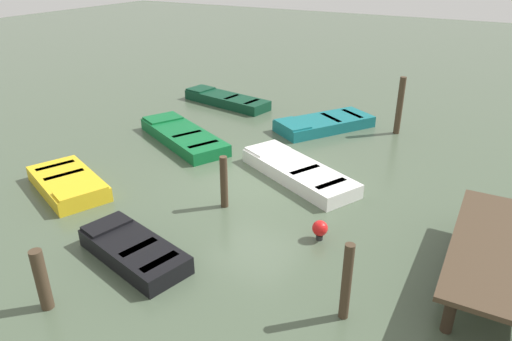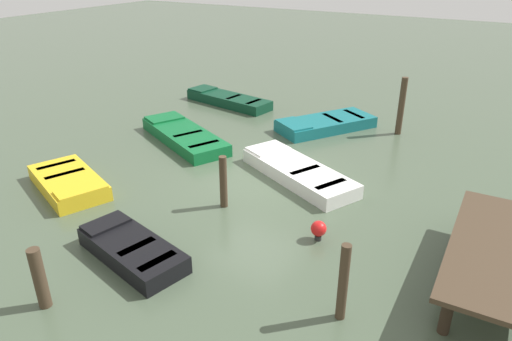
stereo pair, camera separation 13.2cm
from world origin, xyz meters
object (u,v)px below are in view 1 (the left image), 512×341
object	(u,v)px
rowboat_green	(183,136)
rowboat_black	(133,250)
rowboat_teal	(324,123)
rowboat_white	(297,171)
mooring_piling_near_right	(42,280)
rowboat_dark_green	(226,100)
mooring_piling_mid_left	(224,182)
marker_buoy	(320,229)
mooring_piling_far_left	(346,282)
dock_segment	(503,251)
rowboat_yellow	(68,183)
mooring_piling_near_left	(400,106)

from	to	relation	value
rowboat_green	rowboat_black	xyz separation A→B (m)	(5.97, 3.27, 0.00)
rowboat_teal	rowboat_white	distance (m)	4.34
mooring_piling_near_right	rowboat_dark_green	bearing A→B (deg)	-162.07
mooring_piling_mid_left	marker_buoy	world-z (taller)	mooring_piling_mid_left
mooring_piling_mid_left	mooring_piling_far_left	distance (m)	4.69
mooring_piling_mid_left	rowboat_green	bearing A→B (deg)	-129.77
mooring_piling_near_right	mooring_piling_far_left	bearing A→B (deg)	116.83
mooring_piling_near_right	dock_segment	bearing A→B (deg)	123.38
rowboat_green	mooring_piling_mid_left	bearing A→B (deg)	166.03
dock_segment	rowboat_black	distance (m)	7.39
rowboat_yellow	rowboat_dark_green	bearing A→B (deg)	115.53
mooring_piling_near_right	rowboat_white	bearing A→B (deg)	166.54
rowboat_yellow	rowboat_black	bearing A→B (deg)	0.25
dock_segment	rowboat_green	size ratio (longest dim) A/B	1.00
rowboat_white	rowboat_dark_green	bearing A→B (deg)	-15.63
mooring_piling_mid_left	rowboat_white	bearing A→B (deg)	158.96
dock_segment	mooring_piling_near_right	world-z (taller)	mooring_piling_near_right
marker_buoy	rowboat_green	bearing A→B (deg)	-117.32
rowboat_green	rowboat_dark_green	bearing A→B (deg)	-50.77
rowboat_yellow	rowboat_black	size ratio (longest dim) A/B	1.10
rowboat_white	mooring_piling_far_left	size ratio (longest dim) A/B	2.61
mooring_piling_mid_left	rowboat_black	bearing A→B (deg)	-9.01
mooring_piling_near_right	mooring_piling_far_left	size ratio (longest dim) A/B	0.81
rowboat_green	rowboat_white	distance (m)	4.71
rowboat_dark_green	rowboat_black	distance (m)	11.23
marker_buoy	mooring_piling_mid_left	bearing A→B (deg)	-94.90
rowboat_green	rowboat_white	size ratio (longest dim) A/B	1.06
mooring_piling_far_left	rowboat_teal	bearing A→B (deg)	-156.02
rowboat_green	rowboat_black	size ratio (longest dim) A/B	1.51
mooring_piling_far_left	rowboat_white	bearing A→B (deg)	-146.84
rowboat_yellow	mooring_piling_near_right	size ratio (longest dim) A/B	2.49
rowboat_green	rowboat_dark_green	xyz separation A→B (m)	(-4.40, -1.05, 0.00)
rowboat_yellow	mooring_piling_near_left	world-z (taller)	mooring_piling_near_left
rowboat_yellow	mooring_piling_near_left	xyz separation A→B (m)	(-8.93, 6.73, 0.81)
rowboat_green	dock_segment	bearing A→B (deg)	-171.71
rowboat_teal	rowboat_black	world-z (taller)	same
rowboat_teal	rowboat_yellow	bearing A→B (deg)	4.76
mooring_piling_far_left	marker_buoy	size ratio (longest dim) A/B	3.23
mooring_piling_far_left	rowboat_black	bearing A→B (deg)	-83.38
rowboat_white	mooring_piling_near_left	bearing A→B (deg)	-81.06
mooring_piling_mid_left	mooring_piling_near_left	distance (m)	7.98
rowboat_yellow	mooring_piling_near_right	distance (m)	4.87
rowboat_green	rowboat_dark_green	distance (m)	4.52
rowboat_yellow	marker_buoy	xyz separation A→B (m)	(-1.13, 6.95, 0.07)
rowboat_white	mooring_piling_near_left	world-z (taller)	mooring_piling_near_left
mooring_piling_near_left	rowboat_dark_green	bearing A→B (deg)	-89.43
rowboat_white	mooring_piling_near_right	size ratio (longest dim) A/B	3.24
rowboat_black	mooring_piling_near_left	distance (m)	10.88
dock_segment	rowboat_dark_green	size ratio (longest dim) A/B	1.04
rowboat_white	mooring_piling_mid_left	world-z (taller)	mooring_piling_mid_left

